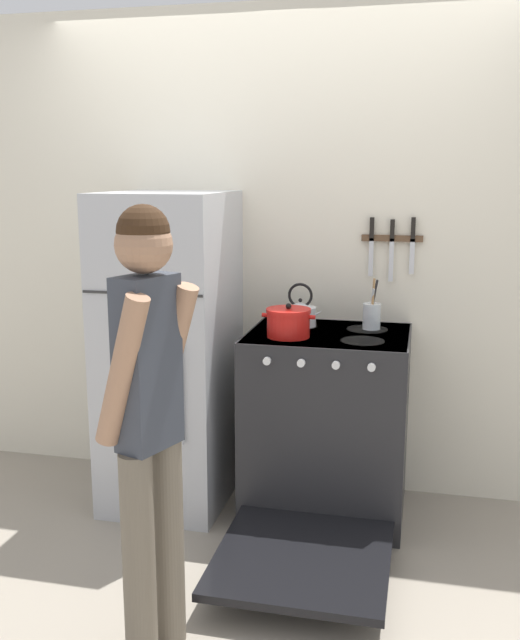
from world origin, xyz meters
TOP-DOWN VIEW (x-y plane):
  - ground_plane at (0.00, 0.00)m, footprint 14.00×14.00m
  - wall_back at (0.00, 0.03)m, footprint 10.00×0.06m
  - refrigerator at (-0.52, -0.35)m, footprint 0.60×0.72m
  - stove_range at (0.30, -0.36)m, footprint 0.79×1.40m
  - dutch_oven_pot at (0.12, -0.45)m, footprint 0.26×0.21m
  - tea_kettle at (0.14, -0.19)m, footprint 0.20×0.16m
  - utensil_jar at (0.50, -0.19)m, footprint 0.09×0.09m
  - person at (-0.15, -1.56)m, footprint 0.33×0.38m
  - wall_knife_strip at (0.58, -0.02)m, footprint 0.31×0.03m

SIDE VIEW (x-z plane):
  - ground_plane at x=0.00m, z-range 0.00..0.00m
  - stove_range at x=0.30m, z-range 0.00..0.93m
  - refrigerator at x=-0.52m, z-range 0.00..1.61m
  - person at x=-0.15m, z-range 0.11..1.72m
  - tea_kettle at x=0.14m, z-range 0.89..1.11m
  - dutch_oven_pot at x=0.12m, z-range 0.92..1.09m
  - utensil_jar at x=0.50m, z-range 0.88..1.13m
  - wall_back at x=0.00m, z-range 0.00..2.55m
  - wall_knife_strip at x=0.58m, z-range 1.21..1.54m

